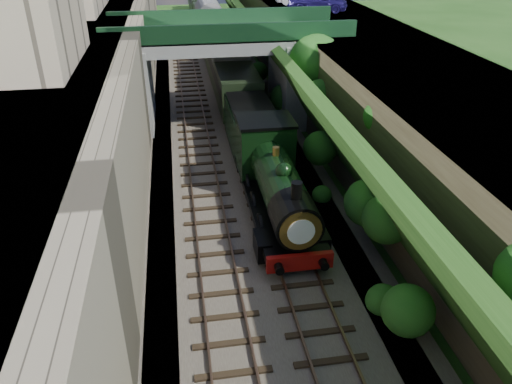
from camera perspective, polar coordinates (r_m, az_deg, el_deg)
trackbed at (r=33.07m, az=-3.20°, el=6.00°), size 10.00×90.00×0.20m
retaining_wall at (r=31.85m, az=-13.42°, el=10.87°), size 1.00×90.00×7.00m
street_plateau_left at (r=32.31m, az=-19.70°, el=10.23°), size 6.00×90.00×7.00m
street_plateau_right at (r=34.27m, az=12.98°, el=11.52°), size 8.00×90.00×6.25m
embankment_slope at (r=30.06m, az=7.11°, el=9.05°), size 4.19×90.00×6.36m
track_left at (r=32.89m, az=-6.68°, el=5.98°), size 2.50×90.00×0.20m
track_right at (r=33.15m, az=-1.13°, el=6.37°), size 2.50×90.00×0.20m
road_bridge at (r=35.68m, az=-2.56°, el=14.47°), size 16.00×6.40×7.25m
building_near at (r=25.47m, az=-24.95°, el=17.50°), size 4.00×8.00×4.00m
tree at (r=33.24m, az=6.97°, el=14.24°), size 3.60×3.80×6.60m
car_blue at (r=43.29m, az=7.08°, el=20.88°), size 5.15×3.60×1.63m
locomotive at (r=23.60m, az=2.29°, el=0.97°), size 3.10×10.22×3.83m
tender at (r=30.30m, az=-0.46°, el=6.95°), size 2.70×6.00×3.05m
coach_front at (r=42.04m, az=-3.18°, el=13.82°), size 2.90×18.00×3.70m
coach_middle at (r=60.33m, az=-5.30°, el=18.36°), size 2.90×18.00×3.70m
coach_rear at (r=78.86m, az=-6.47°, el=20.76°), size 2.90×18.00×3.70m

